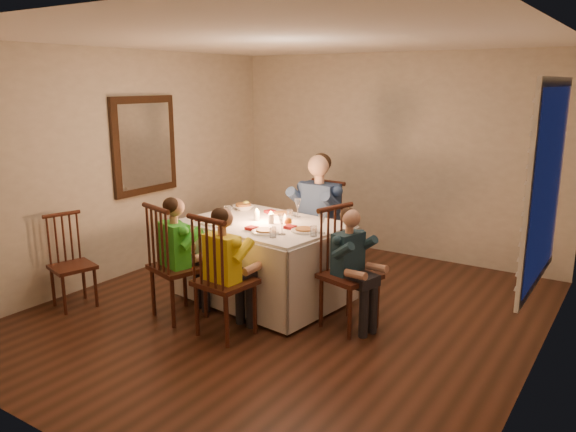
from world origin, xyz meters
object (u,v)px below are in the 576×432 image
Objects in this scene: child_green at (180,316)px; chair_extra at (76,306)px; serving_bowl at (243,207)px; chair_near_left at (180,316)px; chair_end at (348,327)px; chair_adult at (317,278)px; chair_near_right at (227,334)px; child_yellow at (227,334)px; adult at (317,278)px; child_teal at (348,327)px; dining_table at (264,245)px.

chair_extra is at bearing 36.00° from child_green.
chair_near_left is at bearing -84.95° from serving_bowl.
serving_bowl is (-1.59, 0.48, 0.86)m from chair_end.
chair_end is (0.92, -0.99, 0.00)m from chair_adult.
chair_near_right is 0.00m from child_yellow.
serving_bowl is at bearing -69.52° from chair_near_left.
chair_near_right is 1.00× the size of chair_end.
chair_adult is 1.00× the size of chair_near_right.
child_green is at bearing -84.95° from serving_bowl.
chair_adult is at bearing -175.94° from adult.
chair_near_left is 0.64m from child_yellow.
chair_end is (0.85, 0.75, 0.00)m from chair_near_right.
child_green reaches higher than child_yellow.
chair_near_left and child_teal have the same top height.
chair_near_right is 1.14m from chair_end.
serving_bowl is at bearing -69.52° from child_green.
dining_table is 1.04m from adult.
chair_adult and child_teal have the same top height.
chair_end is at bearing -42.97° from adult.
serving_bowl reaches higher than dining_table.
chair_near_right is at bearing -63.91° from chair_extra.
adult is (0.00, 0.00, 0.00)m from chair_adult.
serving_bowl is at bearing 88.20° from chair_end.
chair_near_left is 1.45m from serving_bowl.
chair_end and child_teal have the same top height.
adult reaches higher than chair_near_right.
chair_near_left is 1.00× the size of child_teal.
adult is 1.22× the size of child_green.
chair_extra is at bearing -124.26° from chair_adult.
serving_bowl is (-0.53, 0.34, 0.27)m from dining_table.
chair_near_right is at bearing -170.41° from child_green.
child_teal is (1.49, 0.69, 0.00)m from chair_near_left.
chair_end is (1.07, -0.14, -0.60)m from dining_table.
chair_near_left is 1.64m from chair_end.
chair_adult is at bearing -81.96° from chair_near_right.
child_teal reaches higher than chair_extra.
chair_near_left is 1.00× the size of chair_near_right.
chair_near_right is (0.64, -0.07, 0.00)m from chair_near_left.
chair_end is at bearing -132.80° from chair_near_right.
chair_end is 1.87m from serving_bowl.
chair_end is at bearing -16.71° from serving_bowl.
chair_end is 1.35m from adult.
dining_table is at bearing 97.25° from chair_end.
chair_near_right and child_teal have the same top height.
chair_near_left is 1.14m from chair_extra.
adult is 1.23× the size of child_yellow.
child_yellow is at bearing -58.94° from serving_bowl.
dining_table reaches higher than child_green.
chair_near_left is 1.64m from child_teal.
chair_end is 0.96× the size of child_yellow.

